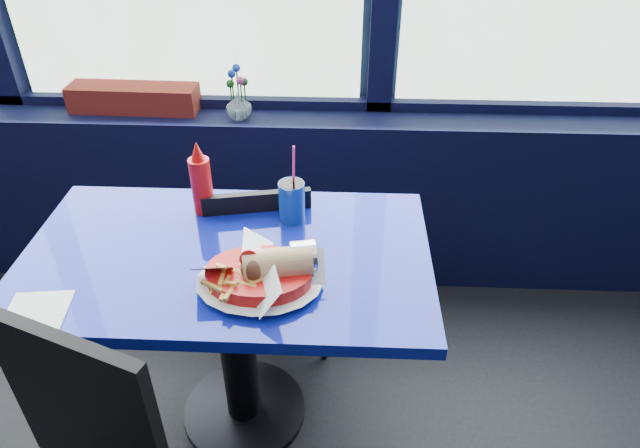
{
  "coord_description": "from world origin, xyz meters",
  "views": [
    {
      "loc": [
        0.64,
        0.69,
        1.78
      ],
      "look_at": [
        0.58,
        1.98,
        0.88
      ],
      "focal_mm": 32.0,
      "sensor_mm": 36.0,
      "label": 1
    }
  ],
  "objects": [
    {
      "name": "near_table",
      "position": [
        0.3,
        2.0,
        0.57
      ],
      "size": [
        1.2,
        0.7,
        0.75
      ],
      "color": "black",
      "rests_on": "ground"
    },
    {
      "name": "flower_vase",
      "position": [
        0.21,
        2.82,
        0.87
      ],
      "size": [
        0.11,
        0.11,
        0.22
      ],
      "rotation": [
        0.0,
        0.0,
        -0.02
      ],
      "color": "silver",
      "rests_on": "window_sill"
    },
    {
      "name": "ketchup_bottle",
      "position": [
        0.19,
        2.22,
        0.86
      ],
      "size": [
        0.07,
        0.07,
        0.25
      ],
      "color": "red",
      "rests_on": "near_table"
    },
    {
      "name": "chair_near_back",
      "position": [
        0.38,
        2.33,
        0.47
      ],
      "size": [
        0.43,
        0.44,
        0.82
      ],
      "rotation": [
        0.0,
        0.0,
        3.34
      ],
      "color": "black",
      "rests_on": "ground"
    },
    {
      "name": "planter_box",
      "position": [
        -0.23,
        2.88,
        0.85
      ],
      "size": [
        0.53,
        0.15,
        0.11
      ],
      "primitive_type": "cube",
      "rotation": [
        0.0,
        0.0,
        -0.03
      ],
      "color": "maroon",
      "rests_on": "window_sill"
    },
    {
      "name": "window_sill",
      "position": [
        0.0,
        2.87,
        0.4
      ],
      "size": [
        5.0,
        0.26,
        0.8
      ],
      "primitive_type": "cube",
      "color": "black",
      "rests_on": "ground"
    },
    {
      "name": "napkin",
      "position": [
        -0.14,
        1.73,
        0.75
      ],
      "size": [
        0.17,
        0.17,
        0.0
      ],
      "primitive_type": "cube",
      "rotation": [
        0.0,
        0.0,
        0.12
      ],
      "color": "white",
      "rests_on": "near_table"
    },
    {
      "name": "soda_cup",
      "position": [
        0.48,
        2.19,
        0.82
      ],
      "size": [
        0.08,
        0.08,
        0.28
      ],
      "rotation": [
        0.0,
        0.0,
        -0.35
      ],
      "color": "navy",
      "rests_on": "near_table"
    },
    {
      "name": "food_basket",
      "position": [
        0.43,
        1.86,
        0.79
      ],
      "size": [
        0.35,
        0.35,
        0.11
      ],
      "rotation": [
        0.0,
        0.0,
        -0.24
      ],
      "color": "red",
      "rests_on": "near_table"
    }
  ]
}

